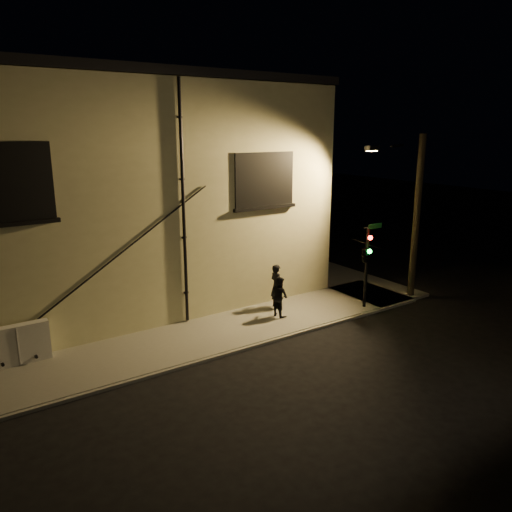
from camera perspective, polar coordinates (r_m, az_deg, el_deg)
ground at (r=16.85m, az=2.29°, el=-9.62°), size 90.00×90.00×0.00m
sidewalk at (r=20.85m, az=-2.17°, el=-4.62°), size 21.00×16.00×0.12m
building at (r=22.36m, az=-18.03°, el=7.42°), size 16.20×12.23×8.80m
utility_cabinet at (r=16.36m, az=-25.66°, el=-9.14°), size 1.82×0.31×1.20m
pedestrian_a at (r=19.18m, az=2.36°, el=-3.46°), size 0.42×0.63×1.72m
pedestrian_b at (r=18.37m, az=2.67°, el=-4.64°), size 0.63×0.78×1.50m
traffic_signal at (r=19.14m, az=12.42°, el=0.26°), size 1.28×1.90×3.23m
streetlamp_pole at (r=21.01m, az=17.55°, el=4.76°), size 2.01×1.38×6.66m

